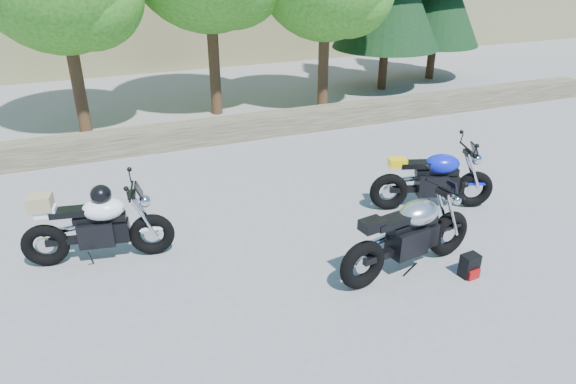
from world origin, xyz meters
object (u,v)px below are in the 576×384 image
object	(u,v)px
silver_bike	(410,235)
backpack	(470,266)
white_bike	(96,225)
blue_bike	(434,180)

from	to	relation	value
silver_bike	backpack	xyz separation A→B (m)	(0.70, -0.45, -0.39)
white_bike	backpack	distance (m)	5.15
white_bike	blue_bike	xyz separation A→B (m)	(5.33, -0.41, -0.05)
silver_bike	white_bike	size ratio (longest dim) A/B	1.08
silver_bike	blue_bike	distance (m)	2.01
blue_bike	backpack	distance (m)	2.04
silver_bike	blue_bike	size ratio (longest dim) A/B	1.08
silver_bike	backpack	distance (m)	0.92
blue_bike	silver_bike	bearing A→B (deg)	-117.16
blue_bike	white_bike	bearing A→B (deg)	-166.53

